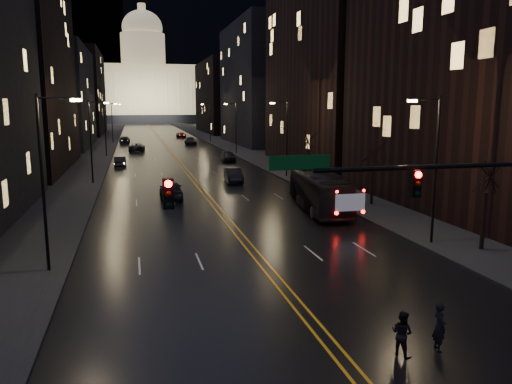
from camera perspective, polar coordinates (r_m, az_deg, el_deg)
ground at (r=19.42m, az=7.62°, el=-15.98°), size 900.00×900.00×0.00m
road at (r=146.61m, az=-11.27°, el=6.37°), size 20.00×320.00×0.02m
sidewalk_left at (r=146.66m, az=-16.78°, el=6.17°), size 8.00×320.00×0.16m
sidewalk_right at (r=147.90m, az=-5.82°, el=6.57°), size 8.00×320.00×0.16m
center_line at (r=146.61m, az=-11.27°, el=6.38°), size 0.62×320.00×0.01m
building_left_mid at (r=71.92m, az=-26.09°, el=13.32°), size 12.00×30.00×28.00m
building_left_far at (r=109.20m, az=-21.74°, el=9.99°), size 12.00×34.00×20.00m
building_left_dist at (r=156.94m, az=-19.41°, el=10.61°), size 12.00×40.00×24.00m
building_right_near at (r=45.64m, az=24.08°, el=13.50°), size 12.00×26.00×24.00m
building_right_tall at (r=72.49m, az=9.16°, el=18.11°), size 12.00×30.00×38.00m
building_right_mid at (r=111.77m, az=0.50°, el=12.20°), size 12.00×34.00×26.00m
building_right_dist at (r=158.65m, az=-3.85°, el=10.76°), size 12.00×40.00×22.00m
mountain_ridge at (r=402.94m, az=-7.37°, el=17.85°), size 520.00×60.00×130.00m
capitol at (r=266.45m, az=-12.62°, el=11.50°), size 90.00×50.00×58.50m
traffic_signal at (r=20.71m, az=23.37°, el=-0.22°), size 17.29×0.45×7.00m
streetlamp_right_near at (r=31.62m, az=19.61°, el=3.20°), size 2.13×0.25×9.00m
streetlamp_left_near at (r=26.78m, az=-22.88°, el=1.89°), size 2.13×0.25×9.00m
streetlamp_right_mid at (r=58.94m, az=3.38°, el=6.58°), size 2.13×0.25×9.00m
streetlamp_left_mid at (r=56.49m, az=-18.20°, el=5.97°), size 2.13×0.25×9.00m
streetlamp_right_far at (r=88.02m, az=-2.43°, el=7.66°), size 2.13×0.25×9.00m
streetlamp_left_far at (r=86.40m, az=-16.75°, el=7.22°), size 2.13×0.25×9.00m
streetlamp_right_dist at (r=117.56m, az=-5.34°, el=8.18°), size 2.13×0.25×9.00m
streetlamp_left_dist at (r=116.35m, az=-16.04°, el=7.83°), size 2.13×0.25×9.00m
tree_right_near at (r=31.36m, az=24.90°, el=1.78°), size 2.40×2.40×6.65m
tree_right_mid at (r=43.10m, az=13.27°, el=4.39°), size 2.40×2.40×6.65m
tree_right_far at (r=57.77m, az=6.05°, el=5.92°), size 2.40×2.40×6.65m
bus at (r=40.67m, az=7.22°, el=0.08°), size 3.99×11.60×3.17m
oncoming_car_a at (r=46.20m, az=-9.68°, el=0.24°), size 1.97×4.89×1.67m
oncoming_car_b at (r=71.83m, az=-15.30°, el=3.36°), size 1.82×4.63×1.50m
oncoming_car_c at (r=95.76m, az=-13.45°, el=5.00°), size 3.16×5.82×1.55m
oncoming_car_d at (r=117.47m, az=-14.78°, el=5.80°), size 2.43×5.50×1.57m
receding_car_a at (r=55.20m, az=-2.60°, el=1.89°), size 2.02×4.95×1.60m
receding_car_b at (r=76.03m, az=-3.17°, el=4.09°), size 2.28×4.94×1.64m
receding_car_c at (r=109.97m, az=-7.50°, el=5.79°), size 2.29×5.51×1.59m
receding_car_d at (r=135.24m, az=-8.56°, el=6.46°), size 2.36×5.00×1.38m
pedestrian_a at (r=18.98m, az=20.23°, el=-14.23°), size 0.51×0.70×1.77m
pedestrian_b at (r=18.30m, az=16.34°, el=-15.24°), size 0.76×0.89×1.60m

